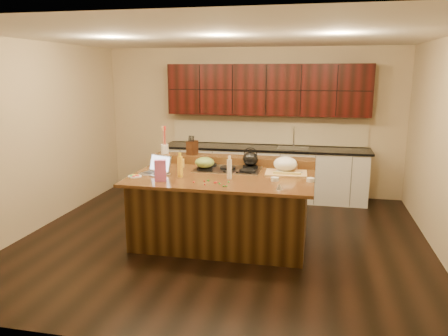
# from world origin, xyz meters

# --- Properties ---
(room) EXTENTS (5.52, 5.02, 2.72)m
(room) POSITION_xyz_m (0.00, 0.00, 1.35)
(room) COLOR black
(room) RESTS_ON ground
(island) EXTENTS (2.40, 1.60, 0.92)m
(island) POSITION_xyz_m (0.00, 0.00, 0.46)
(island) COLOR black
(island) RESTS_ON ground
(back_ledge) EXTENTS (2.40, 0.30, 0.12)m
(back_ledge) POSITION_xyz_m (0.00, 0.70, 0.98)
(back_ledge) COLOR black
(back_ledge) RESTS_ON island
(cooktop) EXTENTS (0.92, 0.52, 0.05)m
(cooktop) POSITION_xyz_m (0.00, 0.30, 0.94)
(cooktop) COLOR gray
(cooktop) RESTS_ON island
(back_counter) EXTENTS (3.70, 0.66, 2.40)m
(back_counter) POSITION_xyz_m (0.30, 2.23, 0.98)
(back_counter) COLOR silver
(back_counter) RESTS_ON ground
(kettle) EXTENTS (0.28, 0.28, 0.20)m
(kettle) POSITION_xyz_m (0.30, 0.43, 1.06)
(kettle) COLOR black
(kettle) RESTS_ON cooktop
(green_bowl) EXTENTS (0.35, 0.35, 0.15)m
(green_bowl) POSITION_xyz_m (-0.30, 0.17, 1.04)
(green_bowl) COLOR olive
(green_bowl) RESTS_ON cooktop
(laptop) EXTENTS (0.43, 0.39, 0.25)m
(laptop) POSITION_xyz_m (-0.88, -0.13, 0.99)
(laptop) COLOR #B7B7BC
(laptop) RESTS_ON island
(oil_bottle) EXTENTS (0.08, 0.08, 0.27)m
(oil_bottle) POSITION_xyz_m (-0.52, -0.24, 1.06)
(oil_bottle) COLOR yellow
(oil_bottle) RESTS_ON island
(vinegar_bottle) EXTENTS (0.07, 0.07, 0.25)m
(vinegar_bottle) POSITION_xyz_m (0.12, -0.20, 1.04)
(vinegar_bottle) COLOR silver
(vinegar_bottle) RESTS_ON island
(wooden_tray) EXTENTS (0.57, 0.45, 0.22)m
(wooden_tray) POSITION_xyz_m (0.81, 0.27, 1.02)
(wooden_tray) COLOR tan
(wooden_tray) RESTS_ON island
(ramekin_a) EXTENTS (0.13, 0.13, 0.04)m
(ramekin_a) POSITION_xyz_m (1.15, -0.13, 0.94)
(ramekin_a) COLOR white
(ramekin_a) RESTS_ON island
(ramekin_b) EXTENTS (0.12, 0.12, 0.04)m
(ramekin_b) POSITION_xyz_m (0.71, -0.19, 0.94)
(ramekin_b) COLOR white
(ramekin_b) RESTS_ON island
(ramekin_c) EXTENTS (0.10, 0.10, 0.04)m
(ramekin_c) POSITION_xyz_m (0.73, 0.20, 0.94)
(ramekin_c) COLOR white
(ramekin_c) RESTS_ON island
(strainer_bowl) EXTENTS (0.28, 0.28, 0.09)m
(strainer_bowl) POSITION_xyz_m (0.84, 0.43, 0.97)
(strainer_bowl) COLOR #996B3F
(strainer_bowl) RESTS_ON island
(kitchen_timer) EXTENTS (0.08, 0.08, 0.07)m
(kitchen_timer) POSITION_xyz_m (0.80, -0.60, 0.96)
(kitchen_timer) COLOR silver
(kitchen_timer) RESTS_ON island
(pink_bag) EXTENTS (0.16, 0.12, 0.27)m
(pink_bag) POSITION_xyz_m (-0.70, -0.51, 1.05)
(pink_bag) COLOR #D262A8
(pink_bag) RESTS_ON island
(candy_plate) EXTENTS (0.20, 0.20, 0.01)m
(candy_plate) POSITION_xyz_m (-1.11, -0.36, 0.93)
(candy_plate) COLOR white
(candy_plate) RESTS_ON island
(package_box) EXTENTS (0.10, 0.08, 0.12)m
(package_box) POSITION_xyz_m (-0.69, 0.32, 0.98)
(package_box) COLOR #E4BE50
(package_box) RESTS_ON island
(utensil_crock) EXTENTS (0.14, 0.14, 0.14)m
(utensil_crock) POSITION_xyz_m (-1.07, 0.70, 1.11)
(utensil_crock) COLOR white
(utensil_crock) RESTS_ON back_ledge
(knife_block) EXTENTS (0.16, 0.20, 0.21)m
(knife_block) POSITION_xyz_m (-0.63, 0.70, 1.14)
(knife_block) COLOR black
(knife_block) RESTS_ON back_ledge
(gumdrop_0) EXTENTS (0.02, 0.02, 0.02)m
(gumdrop_0) POSITION_xyz_m (-0.27, -0.50, 0.93)
(gumdrop_0) COLOR red
(gumdrop_0) RESTS_ON island
(gumdrop_1) EXTENTS (0.02, 0.02, 0.02)m
(gumdrop_1) POSITION_xyz_m (0.17, -0.60, 0.93)
(gumdrop_1) COLOR #198C26
(gumdrop_1) RESTS_ON island
(gumdrop_2) EXTENTS (0.02, 0.02, 0.02)m
(gumdrop_2) POSITION_xyz_m (-0.01, -0.48, 0.93)
(gumdrop_2) COLOR red
(gumdrop_2) RESTS_ON island
(gumdrop_3) EXTENTS (0.02, 0.02, 0.02)m
(gumdrop_3) POSITION_xyz_m (0.16, -0.40, 0.93)
(gumdrop_3) COLOR #198C26
(gumdrop_3) RESTS_ON island
(gumdrop_4) EXTENTS (0.02, 0.02, 0.02)m
(gumdrop_4) POSITION_xyz_m (-0.15, -0.43, 0.93)
(gumdrop_4) COLOR red
(gumdrop_4) RESTS_ON island
(gumdrop_5) EXTENTS (0.02, 0.02, 0.02)m
(gumdrop_5) POSITION_xyz_m (-0.11, -0.39, 0.93)
(gumdrop_5) COLOR #198C26
(gumdrop_5) RESTS_ON island
(gumdrop_6) EXTENTS (0.02, 0.02, 0.02)m
(gumdrop_6) POSITION_xyz_m (-0.10, -0.59, 0.93)
(gumdrop_6) COLOR red
(gumdrop_6) RESTS_ON island
(gumdrop_7) EXTENTS (0.02, 0.02, 0.02)m
(gumdrop_7) POSITION_xyz_m (0.06, -0.51, 0.93)
(gumdrop_7) COLOR #198C26
(gumdrop_7) RESTS_ON island
(gumdrop_8) EXTENTS (0.02, 0.02, 0.02)m
(gumdrop_8) POSITION_xyz_m (0.01, -0.45, 0.93)
(gumdrop_8) COLOR red
(gumdrop_8) RESTS_ON island
(gumdrop_9) EXTENTS (0.02, 0.02, 0.02)m
(gumdrop_9) POSITION_xyz_m (0.14, -0.62, 0.93)
(gumdrop_9) COLOR #198C26
(gumdrop_9) RESTS_ON island
(gumdrop_10) EXTENTS (0.02, 0.02, 0.02)m
(gumdrop_10) POSITION_xyz_m (0.16, -0.59, 0.93)
(gumdrop_10) COLOR red
(gumdrop_10) RESTS_ON island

